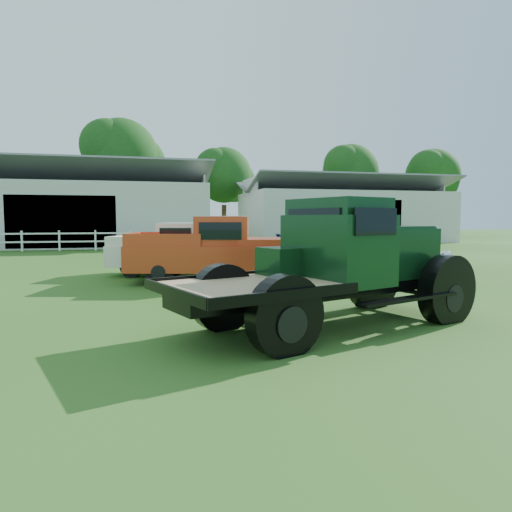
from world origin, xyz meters
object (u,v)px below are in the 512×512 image
object	(u,v)px
white_pickup	(179,250)
misc_car_grey	(375,238)
misc_car_blue	(320,240)
red_pickup	(219,249)
vintage_flatbed	(332,263)

from	to	relation	value
white_pickup	misc_car_grey	world-z (taller)	white_pickup
white_pickup	misc_car_blue	size ratio (longest dim) A/B	1.01
red_pickup	misc_car_grey	world-z (taller)	red_pickup
misc_car_blue	misc_car_grey	size ratio (longest dim) A/B	0.97
red_pickup	misc_car_blue	bearing A→B (deg)	66.97
vintage_flatbed	red_pickup	distance (m)	6.08
white_pickup	misc_car_grey	distance (m)	14.25
white_pickup	misc_car_blue	distance (m)	10.39
white_pickup	misc_car_blue	bearing A→B (deg)	61.93
white_pickup	vintage_flatbed	bearing A→B (deg)	-55.86
misc_car_blue	misc_car_grey	distance (m)	4.10
vintage_flatbed	misc_car_blue	world-z (taller)	vintage_flatbed
red_pickup	white_pickup	world-z (taller)	red_pickup
white_pickup	misc_car_grey	xyz separation A→B (m)	(11.60, 8.28, -0.07)
misc_car_grey	red_pickup	bearing A→B (deg)	124.10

